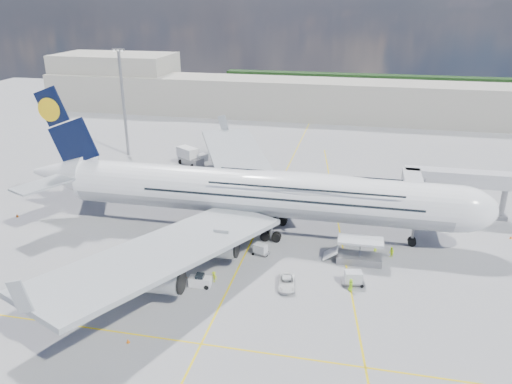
% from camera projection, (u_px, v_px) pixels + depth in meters
% --- Properties ---
extents(ground, '(300.00, 300.00, 0.00)m').
position_uv_depth(ground, '(243.00, 259.00, 74.53)').
color(ground, gray).
rests_on(ground, ground).
extents(taxi_line_main, '(0.25, 220.00, 0.01)m').
position_uv_depth(taxi_line_main, '(243.00, 259.00, 74.53)').
color(taxi_line_main, '#DFBF0B').
rests_on(taxi_line_main, ground).
extents(taxi_line_cross, '(120.00, 0.25, 0.01)m').
position_uv_depth(taxi_line_cross, '(201.00, 344.00, 56.34)').
color(taxi_line_cross, '#DFBF0B').
rests_on(taxi_line_cross, ground).
extents(taxi_line_diag, '(14.16, 99.06, 0.01)m').
position_uv_depth(taxi_line_diag, '(341.00, 238.00, 80.87)').
color(taxi_line_diag, '#DFBF0B').
rests_on(taxi_line_diag, ground).
extents(airliner, '(77.26, 79.15, 23.71)m').
position_uv_depth(airliner, '(258.00, 193.00, 81.06)').
color(airliner, white).
rests_on(airliner, ground).
extents(jet_bridge, '(18.80, 12.10, 8.50)m').
position_uv_depth(jet_bridge, '(440.00, 183.00, 85.20)').
color(jet_bridge, '#B7B7BC').
rests_on(jet_bridge, ground).
extents(cargo_loader, '(8.53, 3.20, 3.67)m').
position_uv_depth(cargo_loader, '(358.00, 254.00, 73.40)').
color(cargo_loader, silver).
rests_on(cargo_loader, ground).
extents(light_mast, '(3.00, 0.70, 25.50)m').
position_uv_depth(light_mast, '(123.00, 102.00, 118.49)').
color(light_mast, gray).
rests_on(light_mast, ground).
extents(terminal, '(180.00, 16.00, 12.00)m').
position_uv_depth(terminal, '(313.00, 99.00, 158.73)').
color(terminal, '#B2AD9E').
rests_on(terminal, ground).
extents(hangar, '(40.00, 22.00, 18.00)m').
position_uv_depth(hangar, '(117.00, 80.00, 175.95)').
color(hangar, '#B2AD9E').
rests_on(hangar, ground).
extents(tree_line, '(160.00, 6.00, 8.00)m').
position_uv_depth(tree_line, '(428.00, 87.00, 192.52)').
color(tree_line, '#193814').
rests_on(tree_line, ground).
extents(dolly_row_a, '(3.03, 2.28, 1.71)m').
position_uv_depth(dolly_row_a, '(64.00, 281.00, 66.99)').
color(dolly_row_a, gray).
rests_on(dolly_row_a, ground).
extents(dolly_row_b, '(2.77, 1.60, 1.70)m').
position_uv_depth(dolly_row_b, '(138.00, 273.00, 68.98)').
color(dolly_row_b, gray).
rests_on(dolly_row_b, ground).
extents(dolly_row_c, '(2.84, 1.52, 1.79)m').
position_uv_depth(dolly_row_c, '(197.00, 243.00, 77.38)').
color(dolly_row_c, gray).
rests_on(dolly_row_c, ground).
extents(dolly_back, '(2.86, 2.12, 0.38)m').
position_uv_depth(dolly_back, '(149.00, 245.00, 77.96)').
color(dolly_back, gray).
rests_on(dolly_back, ground).
extents(dolly_nose_far, '(3.36, 2.21, 1.96)m').
position_uv_depth(dolly_nose_far, '(353.00, 278.00, 67.63)').
color(dolly_nose_far, gray).
rests_on(dolly_nose_far, ground).
extents(dolly_nose_near, '(2.95, 2.20, 1.67)m').
position_uv_depth(dolly_nose_near, '(260.00, 249.00, 75.60)').
color(dolly_nose_near, gray).
rests_on(dolly_nose_near, ground).
extents(baggage_tug, '(3.00, 1.50, 1.84)m').
position_uv_depth(baggage_tug, '(200.00, 281.00, 67.22)').
color(baggage_tug, silver).
rests_on(baggage_tug, ground).
extents(catering_truck_inner, '(6.65, 2.84, 3.90)m').
position_uv_depth(catering_truck_inner, '(271.00, 185.00, 98.38)').
color(catering_truck_inner, gray).
rests_on(catering_truck_inner, ground).
extents(catering_truck_outer, '(7.64, 5.89, 4.20)m').
position_uv_depth(catering_truck_outer, '(191.00, 157.00, 115.18)').
color(catering_truck_outer, gray).
rests_on(catering_truck_outer, ground).
extents(service_van, '(2.85, 5.01, 1.32)m').
position_uv_depth(service_van, '(287.00, 283.00, 67.14)').
color(service_van, white).
rests_on(service_van, ground).
extents(crew_nose, '(0.67, 0.53, 1.62)m').
position_uv_depth(crew_nose, '(375.00, 252.00, 74.94)').
color(crew_nose, '#BDE918').
rests_on(crew_nose, ground).
extents(crew_loader, '(1.04, 1.09, 1.77)m').
position_uv_depth(crew_loader, '(391.00, 253.00, 74.55)').
color(crew_loader, '#D5FD1A').
rests_on(crew_loader, ground).
extents(crew_wing, '(0.44, 0.96, 1.60)m').
position_uv_depth(crew_wing, '(171.00, 244.00, 77.22)').
color(crew_wing, '#9FF319').
rests_on(crew_wing, ground).
extents(crew_van, '(0.91, 1.04, 1.78)m').
position_uv_depth(crew_van, '(351.00, 285.00, 66.19)').
color(crew_van, '#91DC17').
rests_on(crew_van, ground).
extents(crew_tug, '(1.20, 0.96, 1.62)m').
position_uv_depth(crew_tug, '(214.00, 277.00, 68.27)').
color(crew_tug, '#C2DB17').
rests_on(crew_tug, ground).
extents(cone_nose, '(0.42, 0.42, 0.53)m').
position_uv_depth(cone_nose, '(511.00, 237.00, 80.73)').
color(cone_nose, '#DB5E0B').
rests_on(cone_nose, ground).
extents(cone_wing_left_inner, '(0.45, 0.45, 0.57)m').
position_uv_depth(cone_wing_left_inner, '(247.00, 193.00, 99.00)').
color(cone_wing_left_inner, '#DB5E0B').
rests_on(cone_wing_left_inner, ground).
extents(cone_wing_left_outer, '(0.43, 0.43, 0.55)m').
position_uv_depth(cone_wing_left_outer, '(190.00, 182.00, 104.37)').
color(cone_wing_left_outer, '#DB5E0B').
rests_on(cone_wing_left_outer, ground).
extents(cone_wing_right_inner, '(0.38, 0.38, 0.48)m').
position_uv_depth(cone_wing_right_inner, '(186.00, 277.00, 69.43)').
color(cone_wing_right_inner, '#DB5E0B').
rests_on(cone_wing_right_inner, ground).
extents(cone_wing_right_outer, '(0.40, 0.40, 0.51)m').
position_uv_depth(cone_wing_right_outer, '(128.00, 341.00, 56.48)').
color(cone_wing_right_outer, '#DB5E0B').
rests_on(cone_wing_right_outer, ground).
extents(cone_tail, '(0.49, 0.49, 0.63)m').
position_uv_depth(cone_tail, '(17.00, 215.00, 88.63)').
color(cone_tail, '#DB5E0B').
rests_on(cone_tail, ground).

